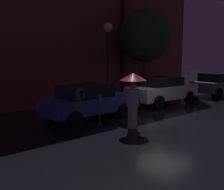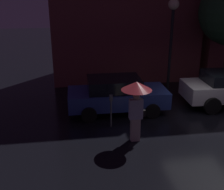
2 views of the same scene
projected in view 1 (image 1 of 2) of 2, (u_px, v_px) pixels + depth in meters
The scene contains 10 objects.
ground_plane at pixel (163, 113), 13.20m from camera, with size 60.00×60.00×0.00m, color black.
building_facade_left at pixel (52, 15), 15.96m from camera, with size 7.91×3.00×9.89m.
building_facade_right at pixel (142, 22), 20.94m from camera, with size 6.35×3.00×10.29m.
parked_car_blue at pixel (88, 101), 12.08m from camera, with size 4.07×1.89×1.47m.
parked_car_white at pixel (162, 90), 15.46m from camera, with size 4.36×1.89×1.51m.
parked_car_grey at pixel (217, 83), 19.11m from camera, with size 4.39×1.90×1.50m.
pedestrian_with_umbrella at pixel (133, 86), 10.29m from camera, with size 0.99×0.99×2.09m.
parking_meter at pixel (100, 106), 10.81m from camera, with size 0.12×0.10×1.25m.
street_lamp_near at pixel (108, 43), 15.11m from camera, with size 0.50×0.50×4.44m.
street_tree at pixel (145, 36), 16.87m from camera, with size 3.15×3.15×5.42m.
Camera 1 is at (-10.40, -8.05, 2.78)m, focal length 45.00 mm.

